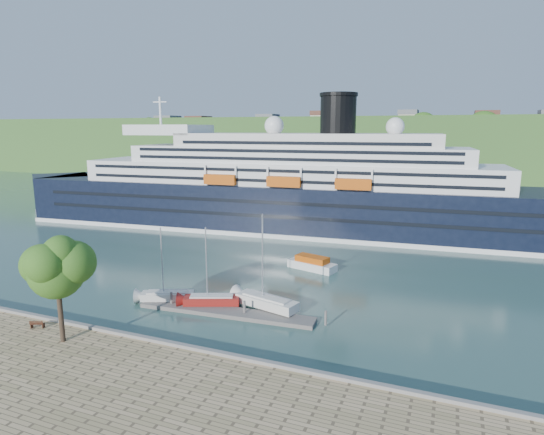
{
  "coord_description": "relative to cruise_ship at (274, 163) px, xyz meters",
  "views": [
    {
      "loc": [
        25.98,
        -31.93,
        20.14
      ],
      "look_at": [
        1.39,
        30.0,
        6.95
      ],
      "focal_mm": 30.0,
      "sensor_mm": 36.0,
      "label": 1
    }
  ],
  "objects": [
    {
      "name": "cruise_ship",
      "position": [
        0.0,
        0.0,
        0.0
      ],
      "size": [
        119.36,
        26.75,
        26.58
      ],
      "primitive_type": null,
      "rotation": [
        0.0,
        0.0,
        0.08
      ],
      "color": "black",
      "rests_on": "ground"
    },
    {
      "name": "far_hillside",
      "position": [
        6.93,
        92.88,
        -1.29
      ],
      "size": [
        400.0,
        50.0,
        24.0
      ],
      "primitive_type": "cube",
      "color": "#355B24",
      "rests_on": "ground"
    },
    {
      "name": "floating_pontoon",
      "position": [
        10.83,
        -42.3,
        -13.07
      ],
      "size": [
        20.17,
        3.89,
        0.45
      ],
      "primitive_type": null,
      "rotation": [
        0.0,
        0.0,
        0.07
      ],
      "color": "gray",
      "rests_on": "ground"
    },
    {
      "name": "tender_launch",
      "position": [
        15.03,
        -23.29,
        -12.3
      ],
      "size": [
        7.56,
        4.27,
        1.98
      ],
      "primitive_type": null,
      "rotation": [
        0.0,
        0.0,
        -0.27
      ],
      "color": "#C34D0B",
      "rests_on": "ground"
    },
    {
      "name": "promenade_tree",
      "position": [
        0.96,
        -55.33,
        -6.87
      ],
      "size": [
        6.54,
        6.54,
        10.83
      ],
      "primitive_type": null,
      "color": "#2B5F19",
      "rests_on": "promenade"
    },
    {
      "name": "sailboat_white_far",
      "position": [
        14.74,
        -39.88,
        -8.03
      ],
      "size": [
        8.44,
        4.18,
        10.51
      ],
      "primitive_type": null,
      "rotation": [
        0.0,
        0.0,
        -0.25
      ],
      "color": "silver",
      "rests_on": "ground"
    },
    {
      "name": "ground",
      "position": [
        6.93,
        -52.12,
        -13.29
      ],
      "size": [
        400.0,
        400.0,
        0.0
      ],
      "primitive_type": "plane",
      "color": "#2E534B",
      "rests_on": "ground"
    },
    {
      "name": "quay_coping",
      "position": [
        6.93,
        -52.32,
        -12.14
      ],
      "size": [
        220.0,
        0.5,
        0.3
      ],
      "primitive_type": "cube",
      "color": "slate",
      "rests_on": "promenade"
    },
    {
      "name": "sailboat_white_near",
      "position": [
        3.05,
        -41.88,
        -8.97
      ],
      "size": [
        6.87,
        4.37,
        8.64
      ],
      "primitive_type": null,
      "rotation": [
        0.0,
        0.0,
        0.41
      ],
      "color": "silver",
      "rests_on": "ground"
    },
    {
      "name": "park_bench",
      "position": [
        -3.55,
        -54.11,
        -11.85
      ],
      "size": [
        1.48,
        1.03,
        0.88
      ],
      "primitive_type": null,
      "rotation": [
        0.0,
        0.0,
        0.38
      ],
      "color": "#432113",
      "rests_on": "promenade"
    },
    {
      "name": "sailboat_red",
      "position": [
        8.54,
        -41.27,
        -8.82
      ],
      "size": [
        7.14,
        4.37,
        8.94
      ],
      "primitive_type": null,
      "rotation": [
        0.0,
        0.0,
        0.38
      ],
      "color": "maroon",
      "rests_on": "ground"
    }
  ]
}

